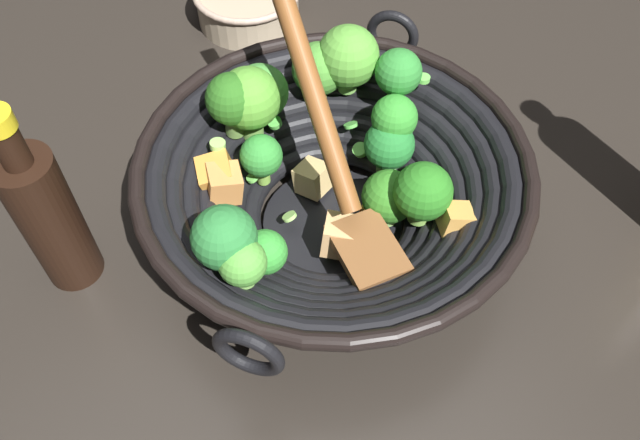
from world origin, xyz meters
TOP-DOWN VIEW (x-y plane):
  - ground_plane at (0.00, 0.00)m, footprint 4.00×4.00m
  - wok at (0.01, -0.00)m, footprint 0.34×0.34m
  - soy_sauce_bottle at (0.06, 0.23)m, footprint 0.05×0.05m
  - prep_bowl at (0.33, -0.05)m, footprint 0.13×0.13m

SIDE VIEW (x-z plane):
  - ground_plane at x=0.00m, z-range 0.00..0.00m
  - prep_bowl at x=0.33m, z-range 0.00..0.05m
  - wok at x=0.01m, z-range -0.05..0.18m
  - soy_sauce_bottle at x=0.06m, z-range -0.02..0.18m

